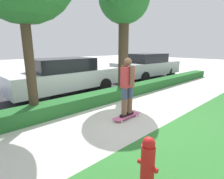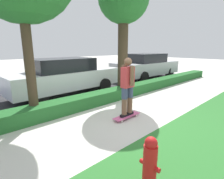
{
  "view_description": "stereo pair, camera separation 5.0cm",
  "coord_description": "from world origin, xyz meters",
  "px_view_note": "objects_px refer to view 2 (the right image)",
  "views": [
    {
      "loc": [
        -3.46,
        -3.14,
        1.96
      ],
      "look_at": [
        -0.0,
        0.6,
        0.73
      ],
      "focal_mm": 28.0,
      "sensor_mm": 36.0,
      "label": 1
    },
    {
      "loc": [
        -3.49,
        -3.1,
        1.96
      ],
      "look_at": [
        -0.0,
        0.6,
        0.73
      ],
      "focal_mm": 28.0,
      "sensor_mm": 36.0,
      "label": 2
    }
  ],
  "objects_px": {
    "skater_person": "(127,86)",
    "parked_car_rear": "(145,66)",
    "fire_hydrant": "(150,166)",
    "skateboard": "(127,116)",
    "parked_car_middle": "(65,76)",
    "tree_mid": "(124,1)"
  },
  "relations": [
    {
      "from": "skater_person",
      "to": "parked_car_rear",
      "type": "relative_size",
      "value": 0.35
    },
    {
      "from": "fire_hydrant",
      "to": "parked_car_rear",
      "type": "bearing_deg",
      "value": 36.56
    },
    {
      "from": "skateboard",
      "to": "parked_car_rear",
      "type": "bearing_deg",
      "value": 31.95
    },
    {
      "from": "skateboard",
      "to": "parked_car_rear",
      "type": "relative_size",
      "value": 0.2
    },
    {
      "from": "skater_person",
      "to": "parked_car_middle",
      "type": "distance_m",
      "value": 3.56
    },
    {
      "from": "tree_mid",
      "to": "parked_car_middle",
      "type": "distance_m",
      "value": 3.76
    },
    {
      "from": "skateboard",
      "to": "tree_mid",
      "type": "relative_size",
      "value": 0.19
    },
    {
      "from": "skateboard",
      "to": "parked_car_middle",
      "type": "relative_size",
      "value": 0.19
    },
    {
      "from": "tree_mid",
      "to": "fire_hydrant",
      "type": "distance_m",
      "value": 6.16
    },
    {
      "from": "parked_car_middle",
      "to": "fire_hydrant",
      "type": "relative_size",
      "value": 5.59
    },
    {
      "from": "parked_car_middle",
      "to": "parked_car_rear",
      "type": "relative_size",
      "value": 1.04
    },
    {
      "from": "tree_mid",
      "to": "fire_hydrant",
      "type": "xyz_separation_m",
      "value": [
        -3.55,
        -3.85,
        -3.25
      ]
    },
    {
      "from": "parked_car_rear",
      "to": "fire_hydrant",
      "type": "distance_m",
      "value": 9.27
    },
    {
      "from": "parked_car_rear",
      "to": "tree_mid",
      "type": "bearing_deg",
      "value": -155.12
    },
    {
      "from": "tree_mid",
      "to": "parked_car_rear",
      "type": "distance_m",
      "value": 5.1
    },
    {
      "from": "skater_person",
      "to": "tree_mid",
      "type": "distance_m",
      "value": 3.77
    },
    {
      "from": "parked_car_middle",
      "to": "parked_car_rear",
      "type": "distance_m",
      "value": 5.63
    },
    {
      "from": "parked_car_middle",
      "to": "fire_hydrant",
      "type": "xyz_separation_m",
      "value": [
        -1.81,
        -5.52,
        -0.36
      ]
    },
    {
      "from": "skateboard",
      "to": "fire_hydrant",
      "type": "relative_size",
      "value": 1.07
    },
    {
      "from": "tree_mid",
      "to": "fire_hydrant",
      "type": "bearing_deg",
      "value": -132.65
    },
    {
      "from": "skater_person",
      "to": "tree_mid",
      "type": "relative_size",
      "value": 0.34
    },
    {
      "from": "skater_person",
      "to": "tree_mid",
      "type": "bearing_deg",
      "value": 46.3
    }
  ]
}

